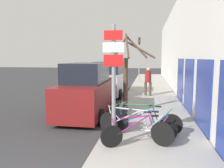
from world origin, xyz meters
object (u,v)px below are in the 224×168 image
Objects in this scene: bicycle_1 at (133,126)px; pedestrian_near at (148,79)px; signpost at (114,80)px; street_tree at (127,76)px; traffic_light at (139,53)px; bicycle_0 at (141,132)px; parked_car_0 at (88,91)px; bicycle_3 at (144,119)px; parked_car_1 at (109,80)px; bicycle_2 at (143,124)px.

pedestrian_near is at bearing 22.01° from bicycle_1.
pedestrian_near reaches higher than bicycle_1.
bicycle_1 is at bearing 42.74° from signpost.
street_tree is (0.01, 3.65, -0.19)m from signpost.
traffic_light is (-0.91, 7.76, 1.85)m from pedestrian_near.
bicycle_0 is at bearing -78.34° from street_tree.
bicycle_1 is at bearing -78.13° from pedestrian_near.
bicycle_3 is at bearing -42.36° from parked_car_0.
parked_car_1 is at bearing -6.81° from bicycle_0.
bicycle_2 is at bearing -76.26° from pedestrian_near.
bicycle_2 is 7.39m from pedestrian_near.
street_tree is (-0.90, -4.59, 0.60)m from pedestrian_near.
bicycle_1 reaches higher than bicycle_3.
traffic_light is (1.77, 12.37, 1.97)m from parked_car_0.
bicycle_1 is 0.66× the size of street_tree.
bicycle_3 is at bearing -75.96° from pedestrian_near.
bicycle_1 reaches higher than bicycle_0.
pedestrian_near is 0.52× the size of street_tree.
bicycle_3 is 0.50× the size of parked_car_0.
pedestrian_near is 0.40× the size of traffic_light.
bicycle_0 is at bearing -72.14° from parked_car_1.
bicycle_0 is 1.18m from bicycle_3.
street_tree reaches higher than bicycle_1.
signpost reaches higher than bicycle_0.
bicycle_0 is at bearing -124.53° from bicycle_1.
parked_car_0 is at bearing 55.27° from bicycle_2.
bicycle_3 is at bearing 57.24° from signpost.
street_tree is (-0.73, 3.55, 1.27)m from bicycle_0.
bicycle_3 is at bearing -26.40° from bicycle_0.
parked_car_1 is 0.96× the size of traffic_light.
parked_car_0 is 1.11× the size of parked_car_1.
parked_car_0 is at bearing -88.63° from parked_car_1.
pedestrian_near reaches higher than bicycle_3.
street_tree reaches higher than bicycle_2.
parked_car_0 is at bearing -179.17° from street_tree.
street_tree is at bearing -69.43° from parked_car_1.
signpost reaches higher than bicycle_2.
bicycle_2 is at bearing -8.68° from bicycle_1.
signpost is 0.95× the size of street_tree.
traffic_light is (-0.78, 15.12, 2.52)m from bicycle_2.
parked_car_0 is at bearing 61.00° from bicycle_1.
street_tree is (1.71, -5.14, 0.73)m from parked_car_1.
parked_car_1 is 1.25× the size of street_tree.
signpost is at bearing 157.65° from bicycle_1.
parked_car_1 reaches higher than bicycle_3.
traffic_light reaches higher than bicycle_1.
traffic_light reaches higher than bicycle_2.
parked_car_1 is (-2.48, 7.92, 0.54)m from bicycle_2.
signpost is at bearing 160.74° from bicycle_3.
traffic_light is at bearing 16.72° from bicycle_3.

